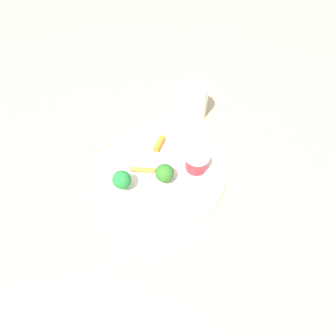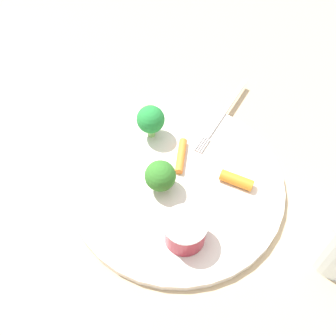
{
  "view_description": "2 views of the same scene",
  "coord_description": "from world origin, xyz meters",
  "px_view_note": "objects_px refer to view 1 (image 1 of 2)",
  "views": [
    {
      "loc": [
        0.38,
        0.04,
        0.54
      ],
      "look_at": [
        -0.0,
        0.02,
        0.02
      ],
      "focal_mm": 30.34,
      "sensor_mm": 36.0,
      "label": 1
    },
    {
      "loc": [
        -0.03,
        0.31,
        0.5
      ],
      "look_at": [
        0.01,
        -0.01,
        0.03
      ],
      "focal_mm": 45.12,
      "sensor_mm": 36.0,
      "label": 2
    }
  ],
  "objects_px": {
    "plate": "(161,174)",
    "carrot_stick_0": "(143,168)",
    "broccoli_floret_1": "(165,173)",
    "drinking_glass": "(193,101)",
    "fork": "(110,152)",
    "sauce_cup": "(197,162)",
    "carrot_stick_1": "(159,144)",
    "broccoli_floret_0": "(122,180)"
  },
  "relations": [
    {
      "from": "carrot_stick_0",
      "to": "carrot_stick_1",
      "type": "height_order",
      "value": "carrot_stick_1"
    },
    {
      "from": "plate",
      "to": "sauce_cup",
      "type": "xyz_separation_m",
      "value": [
        -0.02,
        0.08,
        0.03
      ]
    },
    {
      "from": "sauce_cup",
      "to": "fork",
      "type": "bearing_deg",
      "value": -99.02
    },
    {
      "from": "carrot_stick_1",
      "to": "fork",
      "type": "height_order",
      "value": "carrot_stick_1"
    },
    {
      "from": "broccoli_floret_1",
      "to": "fork",
      "type": "bearing_deg",
      "value": -118.08
    },
    {
      "from": "broccoli_floret_1",
      "to": "carrot_stick_0",
      "type": "height_order",
      "value": "broccoli_floret_1"
    },
    {
      "from": "broccoli_floret_0",
      "to": "carrot_stick_1",
      "type": "distance_m",
      "value": 0.15
    },
    {
      "from": "broccoli_floret_1",
      "to": "fork",
      "type": "relative_size",
      "value": 0.31
    },
    {
      "from": "sauce_cup",
      "to": "carrot_stick_0",
      "type": "distance_m",
      "value": 0.12
    },
    {
      "from": "broccoli_floret_1",
      "to": "carrot_stick_1",
      "type": "distance_m",
      "value": 0.1
    },
    {
      "from": "sauce_cup",
      "to": "fork",
      "type": "xyz_separation_m",
      "value": [
        -0.03,
        -0.21,
        -0.02
      ]
    },
    {
      "from": "broccoli_floret_1",
      "to": "drinking_glass",
      "type": "xyz_separation_m",
      "value": [
        -0.23,
        0.06,
        0.01
      ]
    },
    {
      "from": "carrot_stick_0",
      "to": "fork",
      "type": "distance_m",
      "value": 0.1
    },
    {
      "from": "plate",
      "to": "carrot_stick_0",
      "type": "height_order",
      "value": "carrot_stick_0"
    },
    {
      "from": "plate",
      "to": "broccoli_floret_1",
      "type": "xyz_separation_m",
      "value": [
        0.02,
        0.01,
        0.03
      ]
    },
    {
      "from": "plate",
      "to": "carrot_stick_1",
      "type": "relative_size",
      "value": 6.42
    },
    {
      "from": "plate",
      "to": "carrot_stick_1",
      "type": "distance_m",
      "value": 0.08
    },
    {
      "from": "carrot_stick_0",
      "to": "sauce_cup",
      "type": "bearing_deg",
      "value": 96.85
    },
    {
      "from": "sauce_cup",
      "to": "fork",
      "type": "relative_size",
      "value": 0.35
    },
    {
      "from": "broccoli_floret_0",
      "to": "broccoli_floret_1",
      "type": "relative_size",
      "value": 1.12
    },
    {
      "from": "sauce_cup",
      "to": "drinking_glass",
      "type": "xyz_separation_m",
      "value": [
        -0.19,
        -0.01,
        0.01
      ]
    },
    {
      "from": "plate",
      "to": "drinking_glass",
      "type": "xyz_separation_m",
      "value": [
        -0.21,
        0.07,
        0.04
      ]
    },
    {
      "from": "broccoli_floret_1",
      "to": "drinking_glass",
      "type": "height_order",
      "value": "drinking_glass"
    },
    {
      "from": "sauce_cup",
      "to": "drinking_glass",
      "type": "distance_m",
      "value": 0.19
    },
    {
      "from": "carrot_stick_1",
      "to": "fork",
      "type": "bearing_deg",
      "value": -77.13
    },
    {
      "from": "broccoli_floret_0",
      "to": "drinking_glass",
      "type": "xyz_separation_m",
      "value": [
        -0.26,
        0.15,
        0.0
      ]
    },
    {
      "from": "carrot_stick_0",
      "to": "drinking_glass",
      "type": "bearing_deg",
      "value": 151.58
    },
    {
      "from": "broccoli_floret_1",
      "to": "carrot_stick_0",
      "type": "distance_m",
      "value": 0.06
    },
    {
      "from": "broccoli_floret_0",
      "to": "fork",
      "type": "height_order",
      "value": "broccoli_floret_0"
    },
    {
      "from": "drinking_glass",
      "to": "carrot_stick_0",
      "type": "bearing_deg",
      "value": -28.42
    },
    {
      "from": "carrot_stick_1",
      "to": "drinking_glass",
      "type": "bearing_deg",
      "value": 148.72
    },
    {
      "from": "drinking_glass",
      "to": "broccoli_floret_1",
      "type": "bearing_deg",
      "value": -14.41
    },
    {
      "from": "carrot_stick_0",
      "to": "fork",
      "type": "bearing_deg",
      "value": -118.85
    },
    {
      "from": "fork",
      "to": "drinking_glass",
      "type": "bearing_deg",
      "value": 128.61
    },
    {
      "from": "broccoli_floret_1",
      "to": "carrot_stick_0",
      "type": "xyz_separation_m",
      "value": [
        -0.03,
        -0.05,
        -0.02
      ]
    },
    {
      "from": "broccoli_floret_0",
      "to": "fork",
      "type": "distance_m",
      "value": 0.12
    },
    {
      "from": "carrot_stick_1",
      "to": "drinking_glass",
      "type": "distance_m",
      "value": 0.16
    },
    {
      "from": "broccoli_floret_0",
      "to": "carrot_stick_0",
      "type": "bearing_deg",
      "value": 145.2
    },
    {
      "from": "plate",
      "to": "broccoli_floret_1",
      "type": "bearing_deg",
      "value": 26.21
    },
    {
      "from": "carrot_stick_0",
      "to": "drinking_glass",
      "type": "height_order",
      "value": "drinking_glass"
    },
    {
      "from": "sauce_cup",
      "to": "carrot_stick_1",
      "type": "xyz_separation_m",
      "value": [
        -0.06,
        -0.09,
        -0.01
      ]
    },
    {
      "from": "sauce_cup",
      "to": "broccoli_floret_1",
      "type": "xyz_separation_m",
      "value": [
        0.04,
        -0.07,
        0.01
      ]
    }
  ]
}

